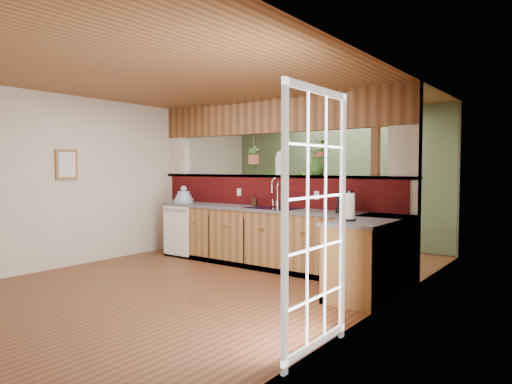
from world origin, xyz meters
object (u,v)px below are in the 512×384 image
Objects in this scene: soap_dispenser at (254,200)px; shelving_console at (290,217)px; dish_stack at (184,197)px; glass_jar at (281,163)px; coffee_maker at (345,203)px; faucet at (276,191)px; paper_towel at (349,207)px.

soap_dispenser reaches higher than shelving_console.
dish_stack is 1.89m from glass_jar.
shelving_console is (-1.03, 1.90, -1.08)m from glass_jar.
soap_dispenser is 1.65m from coffee_maker.
glass_jar reaches higher than shelving_console.
faucet reaches higher than soap_dispenser.
coffee_maker is (1.64, -0.17, 0.05)m from soap_dispenser.
coffee_maker reaches higher than soap_dispenser.
soap_dispenser is (1.39, 0.19, -0.00)m from dish_stack.
faucet is at bearing 149.71° from paper_towel.
dish_stack is at bearing 167.02° from paper_towel.
faucet is at bearing -75.61° from glass_jar.
coffee_maker reaches higher than shelving_console.
coffee_maker is 0.92m from paper_towel.
glass_jar is 2.41m from shelving_console.
paper_towel is (1.66, -0.97, -0.09)m from faucet.
shelving_console is at bearing 118.41° from glass_jar.
paper_towel is 0.22× the size of shelving_console.
soap_dispenser is 2.26m from shelving_console.
paper_towel is (2.08, -0.99, 0.06)m from soap_dispenser.
coffee_maker is 0.19× the size of shelving_console.
faucet is at bearing -1.81° from soap_dispenser.
dish_stack is 0.99× the size of paper_towel.
faucet reaches higher than coffee_maker.
coffee_maker is at bearing 118.65° from paper_towel.
coffee_maker is 3.29m from shelving_console.
dish_stack is at bearing -172.36° from soap_dispenser.
coffee_maker is (3.03, 0.01, 0.05)m from dish_stack.
shelving_console is (-2.75, 3.09, -0.55)m from paper_towel.
paper_towel reaches higher than shelving_console.
faucet is at bearing 5.46° from dish_stack.
paper_towel is (3.47, -0.80, 0.06)m from dish_stack.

